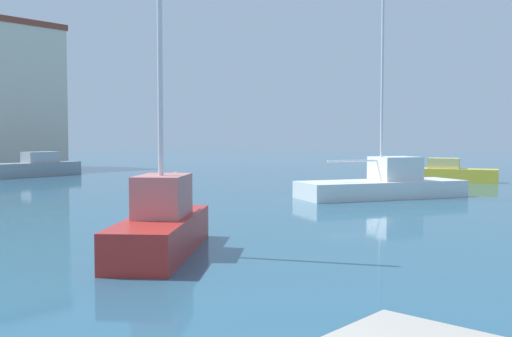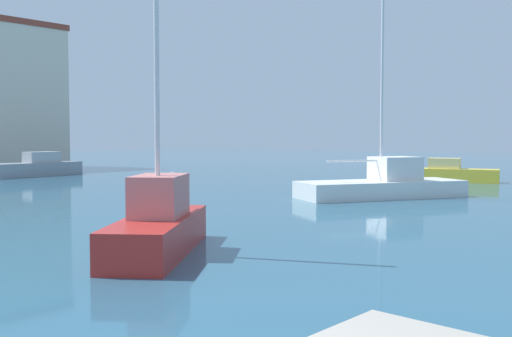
# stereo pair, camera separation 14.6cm
# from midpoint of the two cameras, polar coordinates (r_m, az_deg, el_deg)

# --- Properties ---
(water) EXTENTS (160.00, 160.00, 0.00)m
(water) POSITION_cam_midpoint_polar(r_m,az_deg,el_deg) (29.94, -11.93, -2.07)
(water) COLOR #285670
(water) RESTS_ON ground
(sailboat_white_far_left) EXTENTS (7.77, 5.64, 10.08)m
(sailboat_white_far_left) POSITION_cam_midpoint_polar(r_m,az_deg,el_deg) (26.20, 12.67, -1.52)
(sailboat_white_far_left) COLOR white
(sailboat_white_far_left) RESTS_ON water
(motorboat_grey_inner_mooring) EXTENTS (6.72, 2.63, 1.68)m
(motorboat_grey_inner_mooring) POSITION_cam_midpoint_polar(r_m,az_deg,el_deg) (42.48, -20.82, 0.10)
(motorboat_grey_inner_mooring) COLOR gray
(motorboat_grey_inner_mooring) RESTS_ON water
(sailboat_red_distant_north) EXTENTS (4.63, 4.04, 7.13)m
(sailboat_red_distant_north) POSITION_cam_midpoint_polar(r_m,az_deg,el_deg) (13.44, -9.33, -5.43)
(sailboat_red_distant_north) COLOR #B22823
(sailboat_red_distant_north) RESTS_ON water
(motorboat_yellow_outer_mooring) EXTENTS (3.00, 5.17, 1.42)m
(motorboat_yellow_outer_mooring) POSITION_cam_midpoint_polar(r_m,az_deg,el_deg) (36.51, 19.01, -0.43)
(motorboat_yellow_outer_mooring) COLOR gold
(motorboat_yellow_outer_mooring) RESTS_ON water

